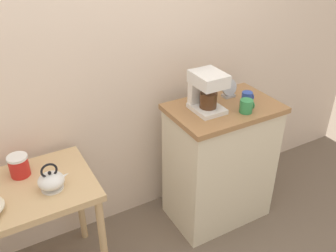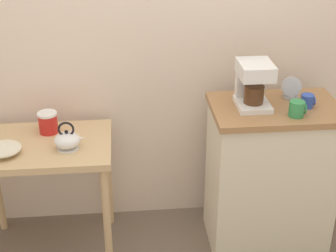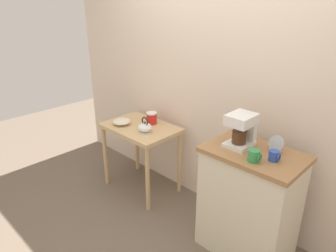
{
  "view_description": "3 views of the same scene",
  "coord_description": "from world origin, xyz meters",
  "px_view_note": "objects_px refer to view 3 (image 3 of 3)",
  "views": [
    {
      "loc": [
        -0.76,
        -1.73,
        2.04
      ],
      "look_at": [
        0.19,
        -0.04,
        0.91
      ],
      "focal_mm": 39.3,
      "sensor_mm": 36.0,
      "label": 1
    },
    {
      "loc": [
        -0.22,
        -2.52,
        2.11
      ],
      "look_at": [
        0.01,
        -0.08,
        0.86
      ],
      "focal_mm": 53.69,
      "sensor_mm": 36.0,
      "label": 2
    },
    {
      "loc": [
        1.59,
        -1.95,
        1.99
      ],
      "look_at": [
        -0.22,
        -0.08,
        0.91
      ],
      "focal_mm": 33.17,
      "sensor_mm": 36.0,
      "label": 3
    }
  ],
  "objects_px": {
    "canister_enamel": "(152,118)",
    "coffee_maker": "(242,128)",
    "mug_tall_green": "(254,156)",
    "mug_blue": "(274,156)",
    "table_clock": "(276,145)",
    "teakettle": "(145,128)",
    "bowl_stoneware": "(122,122)"
  },
  "relations": [
    {
      "from": "bowl_stoneware",
      "to": "canister_enamel",
      "type": "bearing_deg",
      "value": 48.62
    },
    {
      "from": "canister_enamel",
      "to": "mug_blue",
      "type": "xyz_separation_m",
      "value": [
        1.46,
        -0.19,
        0.16
      ]
    },
    {
      "from": "teakettle",
      "to": "table_clock",
      "type": "distance_m",
      "value": 1.3
    },
    {
      "from": "bowl_stoneware",
      "to": "teakettle",
      "type": "distance_m",
      "value": 0.34
    },
    {
      "from": "bowl_stoneware",
      "to": "canister_enamel",
      "type": "xyz_separation_m",
      "value": [
        0.21,
        0.24,
        0.03
      ]
    },
    {
      "from": "table_clock",
      "to": "coffee_maker",
      "type": "bearing_deg",
      "value": -162.88
    },
    {
      "from": "table_clock",
      "to": "teakettle",
      "type": "bearing_deg",
      "value": -173.26
    },
    {
      "from": "mug_tall_green",
      "to": "mug_blue",
      "type": "bearing_deg",
      "value": 47.95
    },
    {
      "from": "canister_enamel",
      "to": "table_clock",
      "type": "relative_size",
      "value": 0.98
    },
    {
      "from": "teakettle",
      "to": "mug_tall_green",
      "type": "xyz_separation_m",
      "value": [
        1.24,
        -0.09,
        0.18
      ]
    },
    {
      "from": "teakettle",
      "to": "mug_blue",
      "type": "xyz_separation_m",
      "value": [
        1.33,
        0.02,
        0.17
      ]
    },
    {
      "from": "mug_tall_green",
      "to": "table_clock",
      "type": "distance_m",
      "value": 0.24
    },
    {
      "from": "coffee_maker",
      "to": "canister_enamel",
      "type": "bearing_deg",
      "value": 173.47
    },
    {
      "from": "coffee_maker",
      "to": "bowl_stoneware",
      "type": "bearing_deg",
      "value": -175.61
    },
    {
      "from": "bowl_stoneware",
      "to": "table_clock",
      "type": "height_order",
      "value": "table_clock"
    },
    {
      "from": "mug_tall_green",
      "to": "table_clock",
      "type": "xyz_separation_m",
      "value": [
        0.04,
        0.24,
        0.01
      ]
    },
    {
      "from": "teakettle",
      "to": "coffee_maker",
      "type": "height_order",
      "value": "coffee_maker"
    },
    {
      "from": "teakettle",
      "to": "coffee_maker",
      "type": "xyz_separation_m",
      "value": [
        1.03,
        0.07,
        0.27
      ]
    },
    {
      "from": "teakettle",
      "to": "mug_blue",
      "type": "distance_m",
      "value": 1.34
    },
    {
      "from": "canister_enamel",
      "to": "bowl_stoneware",
      "type": "bearing_deg",
      "value": -131.38
    },
    {
      "from": "mug_blue",
      "to": "table_clock",
      "type": "xyz_separation_m",
      "value": [
        -0.05,
        0.13,
        0.02
      ]
    },
    {
      "from": "bowl_stoneware",
      "to": "teakettle",
      "type": "bearing_deg",
      "value": 5.15
    },
    {
      "from": "mug_blue",
      "to": "teakettle",
      "type": "bearing_deg",
      "value": -179.16
    },
    {
      "from": "canister_enamel",
      "to": "mug_tall_green",
      "type": "relative_size",
      "value": 1.4
    },
    {
      "from": "bowl_stoneware",
      "to": "teakettle",
      "type": "height_order",
      "value": "teakettle"
    },
    {
      "from": "canister_enamel",
      "to": "mug_tall_green",
      "type": "xyz_separation_m",
      "value": [
        1.36,
        -0.29,
        0.16
      ]
    },
    {
      "from": "mug_tall_green",
      "to": "teakettle",
      "type": "bearing_deg",
      "value": 176.0
    },
    {
      "from": "canister_enamel",
      "to": "coffee_maker",
      "type": "bearing_deg",
      "value": -6.53
    },
    {
      "from": "bowl_stoneware",
      "to": "mug_blue",
      "type": "bearing_deg",
      "value": 1.71
    },
    {
      "from": "coffee_maker",
      "to": "mug_tall_green",
      "type": "bearing_deg",
      "value": -38.1
    },
    {
      "from": "canister_enamel",
      "to": "mug_tall_green",
      "type": "distance_m",
      "value": 1.4
    },
    {
      "from": "mug_blue",
      "to": "coffee_maker",
      "type": "bearing_deg",
      "value": 169.63
    }
  ]
}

